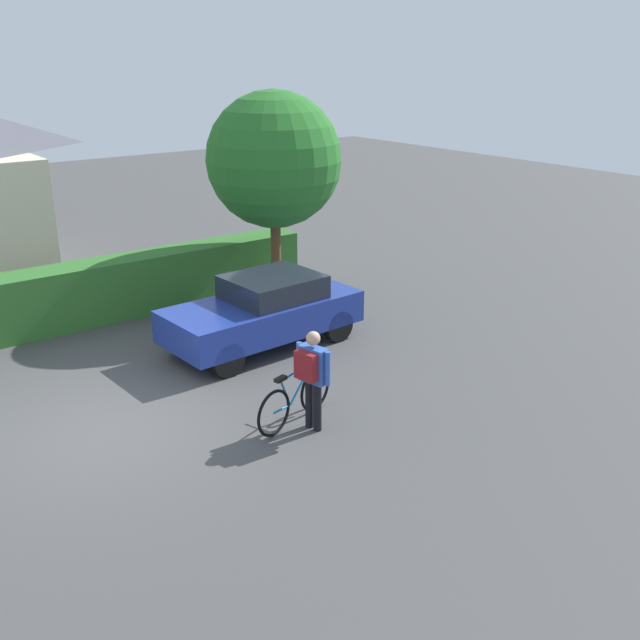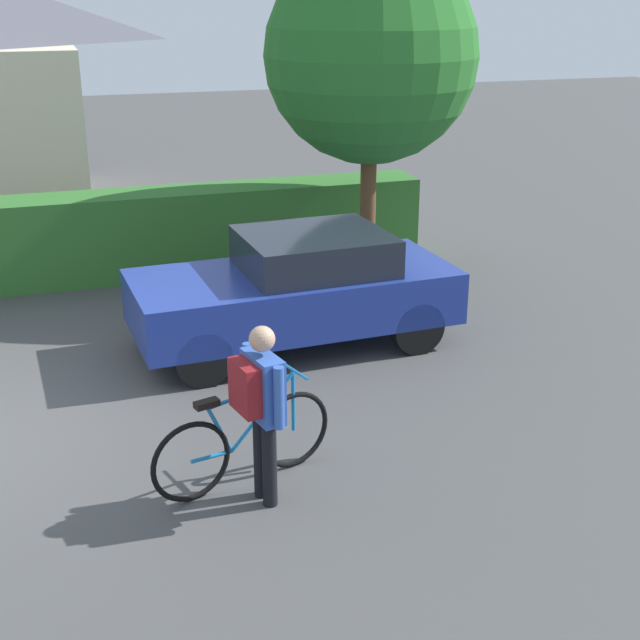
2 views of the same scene
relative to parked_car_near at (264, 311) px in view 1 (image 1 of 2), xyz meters
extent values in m
plane|color=#454545|center=(-4.02, -1.45, -0.76)|extent=(60.00, 60.00, 0.00)
cube|color=#306B2A|center=(-4.02, 3.51, -0.09)|extent=(14.02, 0.90, 1.33)
cube|color=navy|center=(-0.06, 0.00, -0.10)|extent=(4.08, 1.95, 0.65)
cube|color=#1E232D|center=(0.22, 0.01, 0.46)|extent=(1.84, 1.62, 0.47)
cylinder|color=black|center=(1.26, 0.85, -0.42)|extent=(0.68, 0.21, 0.67)
cylinder|color=black|center=(1.34, -0.71, -0.42)|extent=(0.68, 0.21, 0.67)
cylinder|color=black|center=(-1.45, 0.71, -0.42)|extent=(0.68, 0.21, 0.67)
cylinder|color=black|center=(-1.37, -0.85, -0.42)|extent=(0.68, 0.21, 0.67)
torus|color=black|center=(-0.90, -2.90, -0.37)|extent=(0.75, 0.26, 0.77)
torus|color=black|center=(-1.92, -3.20, -0.37)|extent=(0.75, 0.26, 0.77)
cylinder|color=#1972B2|center=(-1.21, -2.99, -0.09)|extent=(0.67, 0.23, 0.64)
cylinder|color=#1972B2|center=(-1.64, -3.12, -0.14)|extent=(0.26, 0.11, 0.52)
cylinder|color=#1972B2|center=(-1.35, -3.03, 0.14)|extent=(0.82, 0.27, 0.12)
cylinder|color=#1972B2|center=(-1.73, -3.14, -0.38)|extent=(0.40, 0.15, 0.06)
cylinder|color=#1972B2|center=(-0.90, -2.90, -0.08)|extent=(0.04, 0.04, 0.59)
cube|color=black|center=(-1.75, -3.15, 0.15)|extent=(0.24, 0.16, 0.06)
cylinder|color=#1972B2|center=(-0.90, -2.90, 0.25)|extent=(0.17, 0.49, 0.03)
cylinder|color=black|center=(-1.32, -3.32, -0.35)|extent=(0.13, 0.13, 0.82)
cylinder|color=black|center=(-1.28, -3.48, -0.35)|extent=(0.13, 0.13, 0.82)
cube|color=#3359B2|center=(-1.30, -3.40, 0.36)|extent=(0.30, 0.51, 0.58)
sphere|color=tan|center=(-1.30, -3.40, 0.80)|extent=(0.22, 0.22, 0.22)
cylinder|color=#3359B2|center=(-1.36, -3.12, 0.37)|extent=(0.09, 0.09, 0.55)
cylinder|color=#3359B2|center=(-1.24, -3.68, 0.37)|extent=(0.09, 0.09, 0.55)
cube|color=maroon|center=(-1.46, -3.43, 0.39)|extent=(0.24, 0.41, 0.44)
cylinder|color=brown|center=(1.75, 2.17, 0.47)|extent=(0.24, 0.24, 2.45)
sphere|color=#266B26|center=(1.75, 2.17, 2.61)|extent=(3.06, 3.06, 3.06)
camera|label=1|loc=(-7.48, -11.73, 4.94)|focal=41.07mm
camera|label=2|loc=(-2.91, -10.00, 3.55)|focal=49.41mm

